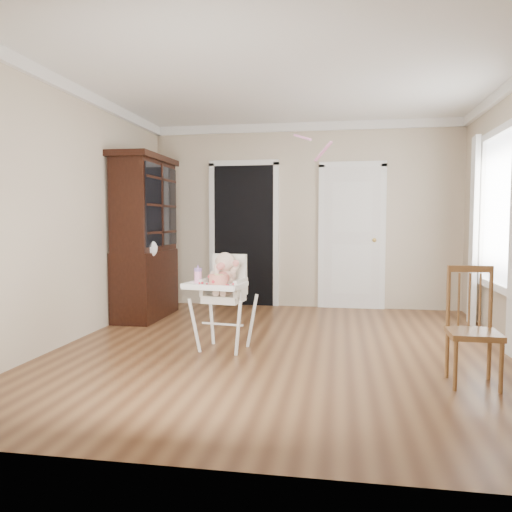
% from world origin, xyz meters
% --- Properties ---
extents(floor, '(5.00, 5.00, 0.00)m').
position_xyz_m(floor, '(0.00, 0.00, 0.00)').
color(floor, '#55331D').
rests_on(floor, ground).
extents(ceiling, '(5.00, 5.00, 0.00)m').
position_xyz_m(ceiling, '(0.00, 0.00, 2.70)').
color(ceiling, white).
rests_on(ceiling, wall_back).
extents(wall_back, '(4.50, 0.00, 4.50)m').
position_xyz_m(wall_back, '(0.00, 2.50, 1.35)').
color(wall_back, beige).
rests_on(wall_back, floor).
extents(wall_left, '(0.00, 5.00, 5.00)m').
position_xyz_m(wall_left, '(-2.25, 0.00, 1.35)').
color(wall_left, beige).
rests_on(wall_left, floor).
extents(crown_molding, '(4.50, 5.00, 0.12)m').
position_xyz_m(crown_molding, '(0.00, 0.00, 2.64)').
color(crown_molding, white).
rests_on(crown_molding, ceiling).
extents(doorway, '(1.06, 0.05, 2.22)m').
position_xyz_m(doorway, '(-0.90, 2.48, 1.11)').
color(doorway, black).
rests_on(doorway, wall_back).
extents(closet_door, '(0.96, 0.09, 2.13)m').
position_xyz_m(closet_door, '(0.70, 2.48, 1.02)').
color(closet_door, white).
rests_on(closet_door, wall_back).
extents(window_right, '(0.13, 1.84, 2.30)m').
position_xyz_m(window_right, '(2.18, 0.80, 1.29)').
color(window_right, white).
rests_on(window_right, wall_right).
extents(high_chair, '(0.63, 0.75, 0.96)m').
position_xyz_m(high_chair, '(-0.59, -0.14, 0.59)').
color(high_chair, white).
rests_on(high_chair, floor).
extents(baby, '(0.28, 0.23, 0.44)m').
position_xyz_m(baby, '(-0.59, -0.12, 0.74)').
color(baby, beige).
rests_on(baby, high_chair).
extents(cake, '(0.22, 0.22, 0.10)m').
position_xyz_m(cake, '(-0.60, -0.36, 0.72)').
color(cake, silver).
rests_on(cake, high_chair).
extents(sippy_cup, '(0.08, 0.08, 0.19)m').
position_xyz_m(sippy_cup, '(-0.83, -0.23, 0.75)').
color(sippy_cup, '#F394C3').
rests_on(sippy_cup, high_chair).
extents(china_cabinet, '(0.56, 1.26, 2.12)m').
position_xyz_m(china_cabinet, '(-1.99, 1.31, 1.06)').
color(china_cabinet, black).
rests_on(china_cabinet, floor).
extents(dining_chair, '(0.38, 0.38, 0.92)m').
position_xyz_m(dining_chair, '(1.56, -0.84, 0.43)').
color(dining_chair, brown).
rests_on(dining_chair, floor).
extents(streamer, '(0.25, 0.45, 0.15)m').
position_xyz_m(streamer, '(0.08, 1.03, 2.25)').
color(streamer, '#FF93CF').
rests_on(streamer, ceiling).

